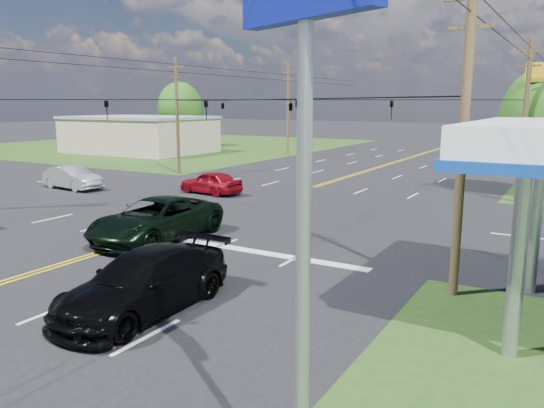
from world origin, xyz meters
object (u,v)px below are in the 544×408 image
Objects in this scene: pole_se at (463,134)px; polesign_se at (305,62)px; retail_nw at (140,136)px; sedan_silver at (72,178)px; pole_left_far at (288,109)px; tree_far_l at (180,108)px; suv_black at (144,282)px; pole_nw at (177,114)px; pickup_dkgreen at (156,219)px; pole_ne at (525,119)px.

pole_se is 10.30m from polesign_se.
sedan_silver is (16.00, -23.00, -1.21)m from retail_nw.
polesign_se reaches higher than retail_nw.
pole_left_far is 29.35m from sedan_silver.
suv_black is at bearing -51.07° from tree_far_l.
pole_left_far is (0.00, 19.00, 0.25)m from pole_nw.
pole_left_far is at bearing -11.89° from tree_far_l.
retail_nw is 43.15m from pickup_dkgreen.
retail_nw reaches higher than sedan_silver.
tree_far_l is (-45.00, 23.00, 0.28)m from pole_ne.
pole_se is 31.62m from pole_nw.
polesign_se is at bearing -47.34° from pole_nw.
tree_far_l reaches higher than sedan_silver.
polesign_se is (26.00, -28.21, 1.38)m from pole_nw.
pole_nw reaches higher than retail_nw.
pole_ne is 1.19× the size of polesign_se.
sedan_silver is at bearing 152.17° from pickup_dkgreen.
tree_far_l is 1.09× the size of polesign_se.
sedan_silver is at bearing -91.98° from pole_left_far.
pole_nw reaches higher than sedan_silver.
pole_ne reaches higher than suv_black.
pole_ne is 1.63× the size of suv_black.
pole_left_far is 1.71× the size of suv_black.
pickup_dkgreen is (32.50, -40.50, -4.30)m from tree_far_l.
pole_ne is (0.00, 18.00, 0.00)m from pole_se.
pole_ne is at bearing 90.00° from polesign_se.
pole_left_far reaches higher than pole_ne.
tree_far_l reaches higher than suv_black.
pickup_dkgreen is 8.09m from suv_black.
pickup_dkgreen is at bearing -69.70° from pole_left_far.
pole_nw and pole_ne have the same top height.
pole_se is 13.14m from pickup_dkgreen.
retail_nw is at bearing 142.59° from pole_nw.
pole_se is at bearing -2.77° from pickup_dkgreen.
pole_left_far reaches higher than tree_far_l.
pickup_dkgreen is 0.81× the size of polesign_se.
polesign_se is at bearing -90.00° from pole_se.
pole_left_far is at bearing 90.00° from pole_nw.
pole_ne is at bearing -16.82° from retail_nw.
pole_ne is at bearing 90.00° from pole_se.
pole_nw reaches higher than polesign_se.
tree_far_l is (-19.00, 4.00, 0.03)m from pole_left_far.
pole_se is 1.98× the size of sedan_silver.
suv_black is (-7.29, -23.69, -4.07)m from pole_ne.
pole_left_far reaches higher than pole_nw.
pole_se is at bearing -90.00° from pole_ne.
polesign_se is at bearing -41.08° from pickup_dkgreen.
pickup_dkgreen reaches higher than sedan_silver.
retail_nw is 1.68× the size of pole_se.
retail_nw is 1.68× the size of pole_nw.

